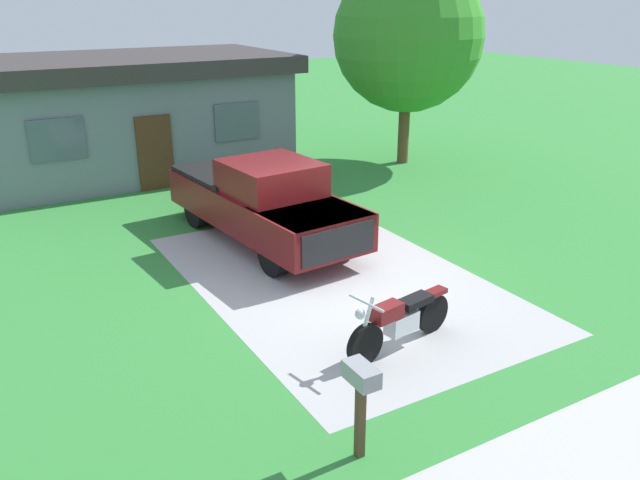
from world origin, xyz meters
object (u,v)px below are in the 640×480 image
mailbox (361,387)px  shade_tree (408,36)px  motorcycle (400,320)px  pickup_truck (261,199)px  neighbor_house (129,113)px

mailbox → shade_tree: bearing=51.0°
motorcycle → pickup_truck: pickup_truck is taller
mailbox → shade_tree: 15.01m
motorcycle → pickup_truck: (0.19, 5.42, 0.48)m
pickup_truck → neighbor_house: neighbor_house is taller
shade_tree → neighbor_house: 8.97m
neighbor_house → shade_tree: bearing=-23.9°
shade_tree → neighbor_house: bearing=156.1°
motorcycle → shade_tree: (7.29, 9.59, 3.53)m
motorcycle → shade_tree: bearing=52.8°
motorcycle → neighbor_house: neighbor_house is taller
pickup_truck → neighbor_house: bearing=96.3°
mailbox → neighbor_house: bearing=85.0°
motorcycle → shade_tree: size_ratio=0.35×
pickup_truck → mailbox: bearing=-106.5°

